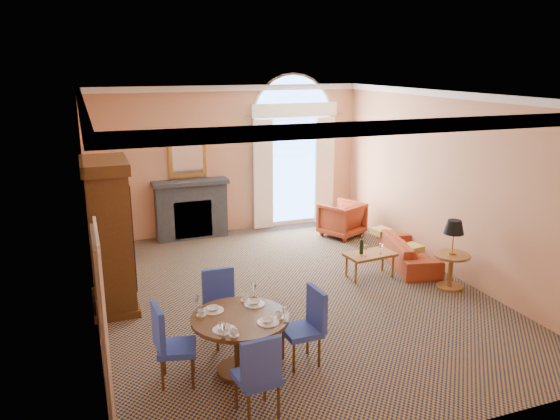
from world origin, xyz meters
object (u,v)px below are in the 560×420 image
object	(u,v)px
sofa	(409,252)
armchair	(342,219)
armoire	(110,237)
side_table	(452,247)
dining_table	(240,331)
coffee_table	(370,255)

from	to	relation	value
sofa	armchair	distance (m)	2.08
armoire	side_table	bearing A→B (deg)	-13.08
armoire	dining_table	bearing A→B (deg)	-62.53
dining_table	sofa	size ratio (longest dim) A/B	0.67
armoire	sofa	world-z (taller)	armoire
sofa	coffee_table	distance (m)	1.03
coffee_table	side_table	bearing A→B (deg)	-47.03
sofa	side_table	distance (m)	1.26
dining_table	sofa	xyz separation A→B (m)	(3.97, 2.43, -0.30)
armchair	armoire	bearing A→B (deg)	-4.19
armchair	sofa	bearing A→B (deg)	74.18
armoire	armchair	xyz separation A→B (m)	(4.90, 1.97, -0.74)
armchair	side_table	distance (m)	3.25
side_table	sofa	bearing A→B (deg)	92.46
armoire	armchair	world-z (taller)	armoire
armoire	coffee_table	bearing A→B (deg)	-4.61
sofa	side_table	bearing A→B (deg)	-164.03
dining_table	side_table	xyz separation A→B (m)	(4.02, 1.27, 0.18)
armchair	coffee_table	distance (m)	2.39
armoire	armchair	bearing A→B (deg)	21.90
side_table	dining_table	bearing A→B (deg)	-162.42
dining_table	side_table	size ratio (longest dim) A/B	1.02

